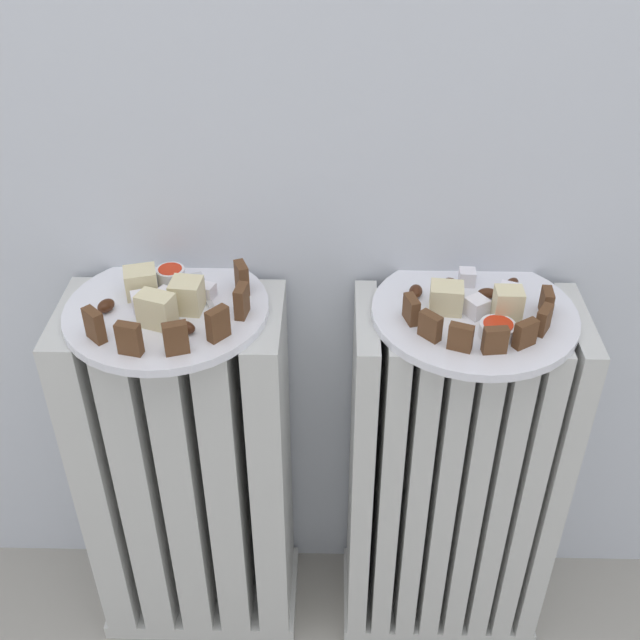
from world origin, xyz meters
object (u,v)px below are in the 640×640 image
object	(u,v)px
fork	(201,287)
plate_left	(167,310)
radiator_right	(450,482)
jam_bowl_right	(497,329)
plate_right	(474,314)
radiator_left	(190,477)
jam_bowl_left	(171,274)

from	to	relation	value
fork	plate_left	bearing A→B (deg)	-130.69
radiator_right	jam_bowl_right	xyz separation A→B (m)	(0.02, -0.06, 0.35)
plate_right	fork	bearing A→B (deg)	172.89
jam_bowl_right	radiator_right	bearing A→B (deg)	108.93
radiator_right	plate_right	xyz separation A→B (m)	(0.00, 0.00, 0.33)
radiator_left	jam_bowl_left	bearing A→B (deg)	93.82
jam_bowl_left	plate_right	bearing A→B (deg)	-8.34
radiator_left	plate_left	world-z (taller)	plate_left
radiator_right	plate_right	distance (m)	0.33
jam_bowl_left	radiator_left	bearing A→B (deg)	-86.18
radiator_right	plate_left	xyz separation A→B (m)	(-0.42, 0.00, 0.33)
radiator_left	fork	distance (m)	0.34
jam_bowl_left	fork	bearing A→B (deg)	-18.38
plate_right	fork	xyz separation A→B (m)	(-0.38, 0.05, 0.01)
radiator_left	jam_bowl_right	distance (m)	0.56
plate_left	jam_bowl_right	bearing A→B (deg)	-7.54
plate_left	jam_bowl_right	size ratio (longest dim) A/B	5.97
radiator_left	plate_right	distance (m)	0.53
radiator_right	jam_bowl_left	size ratio (longest dim) A/B	15.68
plate_left	fork	bearing A→B (deg)	49.31
radiator_left	radiator_right	size ratio (longest dim) A/B	1.00
radiator_right	plate_left	size ratio (longest dim) A/B	2.29
radiator_right	fork	size ratio (longest dim) A/B	7.07
plate_right	fork	world-z (taller)	fork
plate_left	plate_right	xyz separation A→B (m)	(0.42, 0.00, 0.00)
plate_right	jam_bowl_left	xyz separation A→B (m)	(-0.42, 0.06, 0.02)
radiator_left	radiator_right	world-z (taller)	same
radiator_left	plate_right	xyz separation A→B (m)	(0.42, 0.00, 0.33)
fork	jam_bowl_right	bearing A→B (deg)	-14.81
plate_right	plate_left	bearing A→B (deg)	180.00
radiator_right	plate_right	bearing A→B (deg)	90.00
jam_bowl_left	fork	distance (m)	0.05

